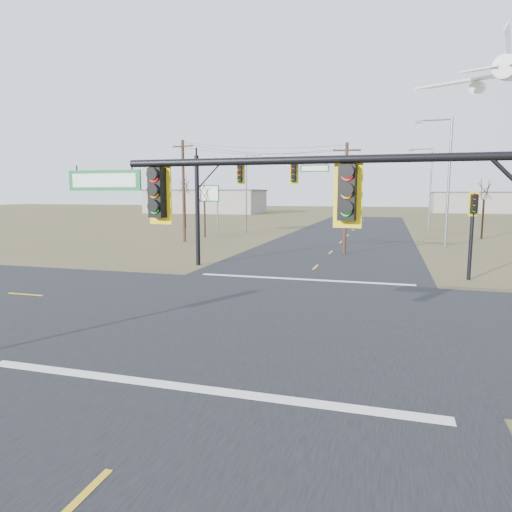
{
  "coord_description": "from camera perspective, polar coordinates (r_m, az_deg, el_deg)",
  "views": [
    {
      "loc": [
        4.5,
        -17.32,
        4.78
      ],
      "look_at": [
        -0.85,
        1.0,
        2.17
      ],
      "focal_mm": 32.0,
      "sensor_mm": 36.0,
      "label": 1
    }
  ],
  "objects": [
    {
      "name": "streetlight_b",
      "position": [
        64.18,
        20.77,
        8.4
      ],
      "size": [
        2.99,
        0.35,
        10.73
      ],
      "rotation": [
        0.0,
        0.0,
        0.15
      ],
      "color": "slate",
      "rests_on": "ground"
    },
    {
      "name": "pedestal_signal_ne",
      "position": [
        27.69,
        25.47,
        4.43
      ],
      "size": [
        0.67,
        0.59,
        4.94
      ],
      "rotation": [
        0.0,
        0.0,
        0.37
      ],
      "color": "black",
      "rests_on": "ground"
    },
    {
      "name": "streetlight_a",
      "position": [
        44.4,
        22.66,
        9.31
      ],
      "size": [
        3.17,
        0.3,
        11.42
      ],
      "rotation": [
        0.0,
        0.0,
        -0.02
      ],
      "color": "slate",
      "rests_on": "ground"
    },
    {
      "name": "stop_bar_far",
      "position": [
        25.67,
        5.89,
        -2.91
      ],
      "size": [
        12.0,
        0.4,
        0.01
      ],
      "primitive_type": "cube",
      "color": "silver",
      "rests_on": "road_ns"
    },
    {
      "name": "mast_arm_near",
      "position": [
        8.9,
        10.59,
        5.22
      ],
      "size": [
        10.32,
        0.46,
        6.02
      ],
      "rotation": [
        0.0,
        0.0,
        -0.11
      ],
      "color": "black",
      "rests_on": "ground"
    },
    {
      "name": "streetlight_c",
      "position": [
        55.46,
        -1.01,
        8.36
      ],
      "size": [
        2.64,
        0.25,
        9.51
      ],
      "rotation": [
        0.0,
        0.0,
        0.03
      ],
      "color": "slate",
      "rests_on": "ground"
    },
    {
      "name": "ground",
      "position": [
        18.53,
        1.66,
        -7.16
      ],
      "size": [
        320.0,
        320.0,
        0.0
      ],
      "primitive_type": "plane",
      "color": "brown",
      "rests_on": "ground"
    },
    {
      "name": "stop_bar_near",
      "position": [
        11.8,
        -7.94,
        -16.02
      ],
      "size": [
        12.0,
        0.4,
        0.01
      ],
      "primitive_type": "cube",
      "color": "silver",
      "rests_on": "road_ns"
    },
    {
      "name": "mast_arm_far",
      "position": [
        29.66,
        -2.14,
        8.68
      ],
      "size": [
        8.97,
        0.55,
        7.27
      ],
      "rotation": [
        0.0,
        0.0,
        0.32
      ],
      "color": "black",
      "rests_on": "ground"
    },
    {
      "name": "utility_pole_near",
      "position": [
        36.63,
        11.15,
        7.28
      ],
      "size": [
        2.12,
        0.47,
        8.7
      ],
      "rotation": [
        0.0,
        0.0,
        0.17
      ],
      "color": "#41291C",
      "rests_on": "ground"
    },
    {
      "name": "road_ns",
      "position": [
        18.52,
        1.66,
        -7.13
      ],
      "size": [
        14.0,
        160.0,
        0.02
      ],
      "primitive_type": "cube",
      "color": "black",
      "rests_on": "ground"
    },
    {
      "name": "road_ew",
      "position": [
        18.52,
        1.66,
        -7.13
      ],
      "size": [
        160.0,
        14.0,
        0.02
      ],
      "primitive_type": "cube",
      "color": "black",
      "rests_on": "ground"
    },
    {
      "name": "utility_pole_far",
      "position": [
        46.25,
        -9.05,
        8.18
      ],
      "size": [
        2.4,
        0.7,
        9.99
      ],
      "rotation": [
        0.0,
        0.0,
        -0.24
      ],
      "color": "#41291C",
      "rests_on": "ground"
    },
    {
      "name": "bare_tree_c",
      "position": [
        54.29,
        26.67,
        7.46
      ],
      "size": [
        2.95,
        2.95,
        6.69
      ],
      "rotation": [
        0.0,
        0.0,
        -0.04
      ],
      "color": "black",
      "rests_on": "ground"
    },
    {
      "name": "warehouse_mid",
      "position": [
        128.98,
        25.56,
        6.02
      ],
      "size": [
        20.0,
        12.0,
        5.0
      ],
      "primitive_type": "cube",
      "color": "gray",
      "rests_on": "ground"
    },
    {
      "name": "highway_sign",
      "position": [
        53.75,
        -6.0,
        7.03
      ],
      "size": [
        3.01,
        0.84,
        5.78
      ],
      "rotation": [
        0.0,
        0.0,
        -0.25
      ],
      "color": "slate",
      "rests_on": "ground"
    },
    {
      "name": "warehouse_left",
      "position": [
        116.2,
        -6.3,
        6.74
      ],
      "size": [
        28.0,
        14.0,
        5.5
      ],
      "primitive_type": "cube",
      "color": "gray",
      "rests_on": "ground"
    },
    {
      "name": "bare_tree_a",
      "position": [
        50.8,
        -6.48,
        7.94
      ],
      "size": [
        2.86,
        2.86,
        6.26
      ],
      "rotation": [
        0.0,
        0.0,
        -0.13
      ],
      "color": "black",
      "rests_on": "ground"
    },
    {
      "name": "bare_tree_b",
      "position": [
        64.82,
        -8.93,
        8.79
      ],
      "size": [
        3.9,
        3.9,
        7.53
      ],
      "rotation": [
        0.0,
        0.0,
        -0.42
      ],
      "color": "black",
      "rests_on": "ground"
    }
  ]
}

